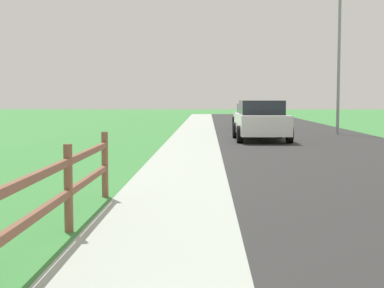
% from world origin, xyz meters
% --- Properties ---
extents(ground_plane, '(120.00, 120.00, 0.00)m').
position_xyz_m(ground_plane, '(0.00, 25.00, 0.00)').
color(ground_plane, '#3C853E').
extents(road_asphalt, '(7.00, 66.00, 0.01)m').
position_xyz_m(road_asphalt, '(3.50, 27.00, 0.00)').
color(road_asphalt, '#2A2A2A').
rests_on(road_asphalt, ground).
extents(curb_concrete, '(6.00, 66.00, 0.01)m').
position_xyz_m(curb_concrete, '(-3.00, 27.00, 0.00)').
color(curb_concrete, '#A9B2A7').
rests_on(curb_concrete, ground).
extents(grass_verge, '(5.00, 66.00, 0.00)m').
position_xyz_m(grass_verge, '(-4.50, 27.00, 0.01)').
color(grass_verge, '#3C853E').
rests_on(grass_verge, ground).
extents(parked_suv_white, '(2.11, 4.43, 1.58)m').
position_xyz_m(parked_suv_white, '(1.70, 22.70, 0.78)').
color(parked_suv_white, white).
rests_on(parked_suv_white, ground).
extents(parked_car_silver, '(2.07, 4.53, 1.37)m').
position_xyz_m(parked_car_silver, '(2.00, 30.38, 0.71)').
color(parked_car_silver, '#B7BABF').
rests_on(parked_car_silver, ground).
extents(street_lamp, '(1.17, 0.20, 7.46)m').
position_xyz_m(street_lamp, '(5.68, 26.67, 4.35)').
color(street_lamp, gray).
rests_on(street_lamp, ground).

